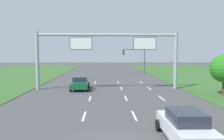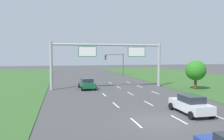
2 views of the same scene
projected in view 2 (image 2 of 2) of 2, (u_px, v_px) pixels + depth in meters
The scene contains 9 objects.
ground_plane at pixel (158, 121), 16.45m from camera, with size 200.00×200.00×0.00m, color #424244.
lane_dashes_inner_left at pixel (124, 112), 18.96m from camera, with size 0.14×44.40×0.01m.
lane_dashes_inner_right at pixel (161, 110), 19.77m from camera, with size 0.14×44.40×0.01m.
lane_dashes_slip at pixel (196, 108), 20.58m from camera, with size 0.14×44.40×0.01m.
car_near_red at pixel (87, 84), 32.53m from camera, with size 2.35×4.34×1.59m.
car_lead_silver at pixel (190, 104), 18.52m from camera, with size 2.11×4.32×1.60m.
sign_gantry at pixel (109, 56), 33.23m from camera, with size 17.24×0.44×7.00m.
traffic_light_mast at pixel (116, 60), 54.07m from camera, with size 4.76×0.49×5.60m.
roadside_tree_mid at pixel (196, 71), 31.67m from camera, with size 2.91×2.91×4.27m.
Camera 2 is at (-7.12, -14.93, 4.90)m, focal length 35.00 mm.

